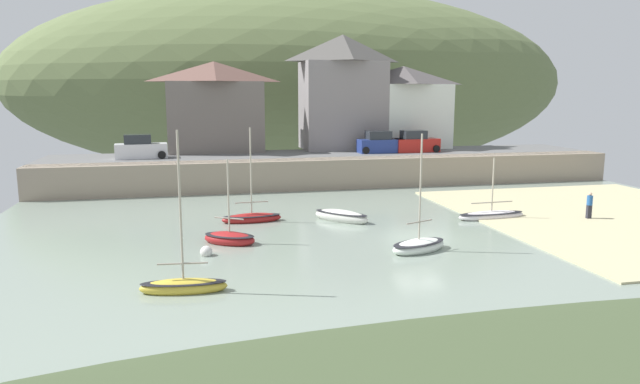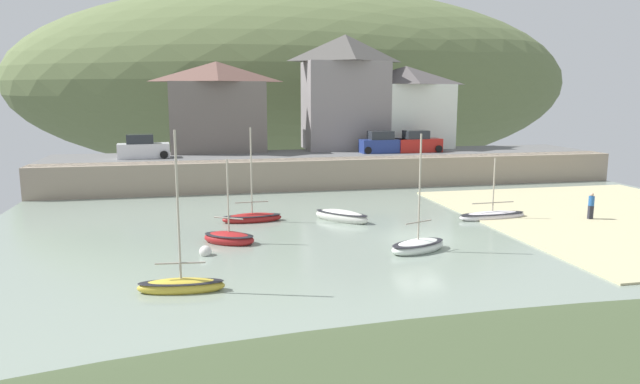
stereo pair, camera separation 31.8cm
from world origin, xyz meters
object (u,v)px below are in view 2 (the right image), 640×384
at_px(waterfront_building_right, 405,106).
at_px(parked_car_near_slipway, 143,148).
at_px(fishing_boat_green, 418,246).
at_px(parked_car_end_of_row, 418,143).
at_px(waterfront_building_left, 217,106).
at_px(parked_car_by_wall, 383,144).
at_px(waterfront_building_centre, 345,91).
at_px(person_near_water, 591,205).
at_px(sailboat_white_hull, 181,285).
at_px(motorboat_with_cabin, 342,217).
at_px(mooring_buoy, 205,252).
at_px(sailboat_far_left, 252,217).
at_px(sailboat_nearest_shore, 492,216).
at_px(sailboat_tall_mast, 229,238).

relative_size(waterfront_building_right, parked_car_near_slipway, 2.08).
distance_m(fishing_boat_green, parked_car_end_of_row, 25.03).
xyz_separation_m(waterfront_building_left, parked_car_by_wall, (14.30, -4.50, -3.30)).
distance_m(waterfront_building_centre, person_near_water, 26.11).
bearing_deg(waterfront_building_left, parked_car_end_of_row, -14.31).
bearing_deg(person_near_water, sailboat_white_hull, -162.00).
distance_m(motorboat_with_cabin, parked_car_near_slipway, 20.60).
relative_size(waterfront_building_right, parked_car_by_wall, 2.14).
distance_m(motorboat_with_cabin, mooring_buoy, 10.08).
distance_m(parked_car_by_wall, person_near_water, 20.28).
bearing_deg(sailboat_far_left, person_near_water, -15.05).
relative_size(waterfront_building_left, parked_car_near_slipway, 2.05).
xyz_separation_m(sailboat_far_left, parked_car_by_wall, (13.08, 14.87, 2.95)).
relative_size(sailboat_far_left, fishing_boat_green, 0.98).
xyz_separation_m(waterfront_building_centre, sailboat_far_left, (-10.74, -19.37, -7.57)).
height_order(sailboat_far_left, fishing_boat_green, fishing_boat_green).
relative_size(sailboat_nearest_shore, mooring_buoy, 7.62).
bearing_deg(waterfront_building_centre, motorboat_with_cabin, -104.92).
relative_size(parked_car_by_wall, parked_car_end_of_row, 0.99).
distance_m(waterfront_building_left, mooring_buoy, 27.01).
bearing_deg(sailboat_tall_mast, person_near_water, 33.12).
height_order(waterfront_building_centre, mooring_buoy, waterfront_building_centre).
height_order(sailboat_tall_mast, fishing_boat_green, fishing_boat_green).
xyz_separation_m(sailboat_tall_mast, parked_car_end_of_row, (18.06, 19.65, 2.94)).
distance_m(waterfront_building_centre, parked_car_by_wall, 6.86).
bearing_deg(waterfront_building_right, mooring_buoy, -126.94).
relative_size(sailboat_white_hull, sailboat_far_left, 1.11).
distance_m(sailboat_tall_mast, fishing_boat_green, 9.65).
bearing_deg(waterfront_building_centre, person_near_water, -67.95).
height_order(motorboat_with_cabin, sailboat_far_left, sailboat_far_left).
bearing_deg(parked_car_by_wall, parked_car_near_slipway, 179.30).
height_order(waterfront_building_right, sailboat_far_left, waterfront_building_right).
relative_size(sailboat_tall_mast, sailboat_white_hull, 0.70).
height_order(waterfront_building_right, parked_car_end_of_row, waterfront_building_right).
bearing_deg(parked_car_by_wall, sailboat_nearest_shore, -85.84).
height_order(waterfront_building_right, motorboat_with_cabin, waterfront_building_right).
xyz_separation_m(parked_car_end_of_row, mooring_buoy, (-19.30, -21.71, -3.03)).
bearing_deg(sailboat_tall_mast, waterfront_building_left, 120.04).
bearing_deg(sailboat_far_left, motorboat_with_cabin, -14.34).
distance_m(waterfront_building_right, motorboat_with_cabin, 24.16).
relative_size(motorboat_with_cabin, sailboat_white_hull, 0.53).
relative_size(parked_car_near_slipway, parked_car_by_wall, 1.03).
height_order(parked_car_near_slipway, person_near_water, parked_car_near_slipway).
height_order(waterfront_building_centre, parked_car_by_wall, waterfront_building_centre).
height_order(parked_car_near_slipway, parked_car_end_of_row, same).
distance_m(waterfront_building_left, parked_car_near_slipway, 8.40).
bearing_deg(fishing_boat_green, mooring_buoy, 149.95).
xyz_separation_m(waterfront_building_right, sailboat_white_hull, (-20.70, -31.17, -6.11)).
relative_size(waterfront_building_right, mooring_buoy, 14.91).
relative_size(fishing_boat_green, parked_car_near_slipway, 1.40).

